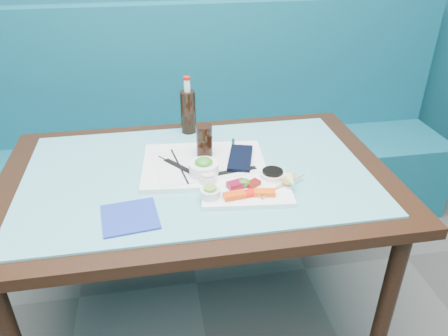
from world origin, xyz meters
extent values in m
cube|color=#105566|center=(0.00, 2.22, 0.23)|extent=(3.00, 0.55, 0.45)
cube|color=#105566|center=(0.00, 2.44, 0.70)|extent=(3.00, 0.12, 0.95)
cube|color=black|center=(0.00, 1.45, 0.73)|extent=(1.40, 0.90, 0.04)
cylinder|color=black|center=(0.62, 1.08, 0.35)|extent=(0.06, 0.06, 0.71)
cylinder|color=black|center=(-0.62, 1.82, 0.35)|extent=(0.06, 0.06, 0.71)
cylinder|color=black|center=(0.62, 1.82, 0.35)|extent=(0.06, 0.06, 0.71)
cube|color=#5BABB7|center=(0.00, 1.45, 0.75)|extent=(1.22, 0.76, 0.01)
cube|color=white|center=(0.15, 1.29, 0.77)|extent=(0.32, 0.24, 0.02)
cube|color=#F04709|center=(0.10, 1.24, 0.78)|extent=(0.07, 0.04, 0.02)
cube|color=#FF140A|center=(0.15, 1.24, 0.78)|extent=(0.06, 0.03, 0.01)
cube|color=#FF560A|center=(0.20, 1.24, 0.78)|extent=(0.07, 0.04, 0.02)
cube|color=maroon|center=(0.12, 1.30, 0.78)|extent=(0.07, 0.05, 0.02)
cube|color=maroon|center=(0.17, 1.30, 0.78)|extent=(0.06, 0.05, 0.02)
ellipsoid|color=#297B1C|center=(0.14, 1.30, 0.79)|extent=(0.05, 0.05, 0.02)
cylinder|color=silver|center=(0.02, 1.26, 0.79)|extent=(0.07, 0.07, 0.03)
cylinder|color=olive|center=(0.02, 1.26, 0.80)|extent=(0.05, 0.05, 0.01)
cylinder|color=silver|center=(0.03, 1.35, 0.79)|extent=(0.07, 0.07, 0.02)
cylinder|color=beige|center=(0.03, 1.35, 0.80)|extent=(0.05, 0.05, 0.01)
cylinder|color=white|center=(0.25, 1.34, 0.78)|extent=(0.09, 0.09, 0.02)
cylinder|color=black|center=(0.25, 1.34, 0.79)|extent=(0.08, 0.08, 0.01)
cone|color=#D8D766|center=(0.29, 1.26, 0.80)|extent=(0.05, 0.05, 0.05)
cube|color=black|center=(0.13, 1.40, 0.78)|extent=(0.16, 0.05, 0.00)
cylinder|color=tan|center=(0.26, 1.28, 0.78)|extent=(0.16, 0.14, 0.01)
cylinder|color=tan|center=(0.27, 1.28, 0.78)|extent=(0.19, 0.12, 0.01)
cube|color=white|center=(0.03, 1.48, 0.77)|extent=(0.47, 0.37, 0.02)
cube|color=silver|center=(0.03, 1.48, 0.78)|extent=(0.38, 0.29, 0.00)
cylinder|color=white|center=(0.02, 1.40, 0.80)|extent=(0.13, 0.13, 0.04)
ellipsoid|color=#30881F|center=(0.02, 1.40, 0.82)|extent=(0.07, 0.07, 0.03)
cylinder|color=black|center=(0.04, 1.53, 0.84)|extent=(0.07, 0.07, 0.12)
cube|color=black|center=(0.17, 1.48, 0.78)|extent=(0.13, 0.20, 0.01)
cylinder|color=silver|center=(0.16, 1.58, 0.78)|extent=(0.03, 0.10, 0.01)
cylinder|color=black|center=(-0.07, 1.47, 0.78)|extent=(0.13, 0.17, 0.01)
cylinder|color=black|center=(-0.06, 1.47, 0.78)|extent=(0.05, 0.25, 0.01)
cube|color=black|center=(-0.06, 1.47, 0.78)|extent=(0.10, 0.12, 0.00)
cylinder|color=black|center=(0.01, 1.79, 0.85)|extent=(0.07, 0.07, 0.18)
cylinder|color=silver|center=(0.01, 1.79, 0.96)|extent=(0.03, 0.03, 0.05)
cylinder|color=red|center=(0.01, 1.79, 0.99)|extent=(0.04, 0.04, 0.01)
cube|color=navy|center=(-0.23, 1.21, 0.76)|extent=(0.19, 0.19, 0.01)
camera|label=1|loc=(-0.14, 0.10, 1.56)|focal=35.00mm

